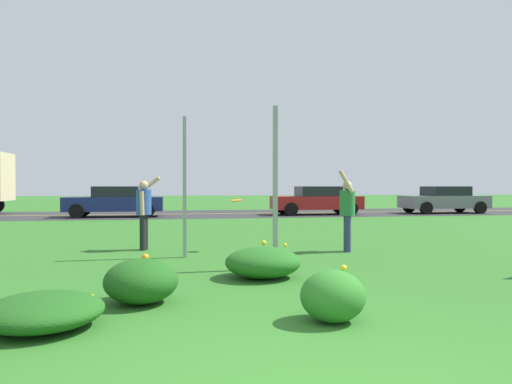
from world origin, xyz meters
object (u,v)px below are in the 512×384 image
person_thrower_blue_shirt (144,208)px  car_gray_leftmost (444,200)px  sign_post_by_roadside (275,188)px  frisbee_orange (236,200)px  person_catcher_green_shirt (347,209)px  car_navy_center_right (115,201)px  car_red_center_left (317,200)px  sign_post_near_path (185,187)px

person_thrower_blue_shirt → car_gray_leftmost: (15.11, 12.05, -0.21)m
sign_post_by_roadside → frisbee_orange: bearing=98.2°
frisbee_orange → person_thrower_blue_shirt: bearing=166.4°
person_catcher_green_shirt → person_thrower_blue_shirt: bearing=166.4°
car_navy_center_right → person_thrower_blue_shirt: bearing=-80.5°
person_catcher_green_shirt → car_red_center_left: person_catcher_green_shirt is taller
sign_post_by_roadside → frisbee_orange: (-0.35, 2.45, -0.29)m
sign_post_near_path → frisbee_orange: sign_post_near_path is taller
person_catcher_green_shirt → car_red_center_left: size_ratio=0.40×
car_red_center_left → sign_post_by_roadside: bearing=-110.2°
sign_post_near_path → person_catcher_green_shirt: sign_post_near_path is taller
person_thrower_blue_shirt → car_gray_leftmost: bearing=38.6°
car_navy_center_right → sign_post_near_path: bearing=-77.7°
frisbee_orange → car_navy_center_right: size_ratio=0.06×
person_thrower_blue_shirt → sign_post_by_roadside: bearing=-50.7°
person_catcher_green_shirt → car_gray_leftmost: (10.64, 13.13, -0.21)m
sign_post_near_path → frisbee_orange: bearing=34.1°
sign_post_near_path → car_navy_center_right: (-2.91, 13.34, -0.70)m
sign_post_by_roadside → person_thrower_blue_shirt: size_ratio=1.69×
sign_post_near_path → person_catcher_green_shirt: (3.59, 0.22, -0.49)m
sign_post_by_roadside → car_navy_center_right: bearing=106.5°
sign_post_near_path → car_navy_center_right: 13.67m
sign_post_by_roadside → car_red_center_left: size_ratio=0.64×
sign_post_near_path → person_thrower_blue_shirt: bearing=124.4°
sign_post_by_roadside → person_catcher_green_shirt: 2.82m
sign_post_by_roadside → person_catcher_green_shirt: sign_post_by_roadside is taller
sign_post_by_roadside → car_gray_leftmost: bearing=49.7°
car_gray_leftmost → car_red_center_left: same height
frisbee_orange → car_navy_center_right: bearing=108.0°
car_red_center_left → car_gray_leftmost: bearing=0.0°
person_thrower_blue_shirt → car_red_center_left: 14.43m
sign_post_by_roadside → person_thrower_blue_shirt: (-2.41, 2.95, -0.48)m
person_thrower_blue_shirt → car_navy_center_right: size_ratio=0.38×
person_catcher_green_shirt → car_gray_leftmost: person_catcher_green_shirt is taller
person_catcher_green_shirt → car_red_center_left: (3.46, 13.13, -0.21)m
sign_post_near_path → person_thrower_blue_shirt: sign_post_near_path is taller
frisbee_orange → car_red_center_left: car_red_center_left is taller
sign_post_near_path → frisbee_orange: size_ratio=10.73×
car_red_center_left → car_navy_center_right: same height
person_thrower_blue_shirt → person_catcher_green_shirt: size_ratio=0.93×
sign_post_by_roadside → frisbee_orange: sign_post_by_roadside is taller
sign_post_near_path → sign_post_by_roadside: (1.53, -1.65, -0.01)m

